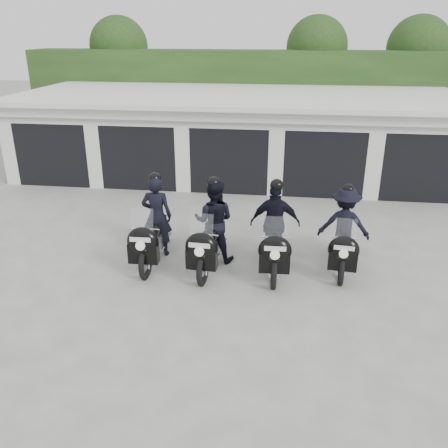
# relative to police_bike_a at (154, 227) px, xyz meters

# --- Properties ---
(ground) EXTENTS (80.00, 80.00, 0.00)m
(ground) POSITION_rel_police_bike_a_xyz_m (1.12, -0.28, -0.85)
(ground) COLOR #9E9E98
(ground) RESTS_ON ground
(garage_block) EXTENTS (16.40, 6.80, 2.96)m
(garage_block) POSITION_rel_police_bike_a_xyz_m (1.12, 7.78, 0.57)
(garage_block) COLOR silver
(garage_block) RESTS_ON ground
(background_vegetation) EXTENTS (20.00, 3.90, 5.80)m
(background_vegetation) POSITION_rel_police_bike_a_xyz_m (1.49, 12.64, 1.92)
(background_vegetation) COLOR #1D3914
(background_vegetation) RESTS_ON ground
(police_bike_a) EXTENTS (0.76, 2.48, 2.16)m
(police_bike_a) POSITION_rel_police_bike_a_xyz_m (0.00, 0.00, 0.00)
(police_bike_a) COLOR black
(police_bike_a) RESTS_ON ground
(police_bike_b) EXTENTS (1.01, 2.46, 2.14)m
(police_bike_b) POSITION_rel_police_bike_a_xyz_m (1.39, 0.01, 0.05)
(police_bike_b) COLOR black
(police_bike_b) RESTS_ON ground
(police_bike_c) EXTENTS (1.18, 2.45, 2.13)m
(police_bike_c) POSITION_rel_police_bike_a_xyz_m (2.84, 0.09, 0.05)
(police_bike_c) COLOR black
(police_bike_c) RESTS_ON ground
(police_bike_d) EXTENTS (1.25, 2.30, 2.00)m
(police_bike_d) POSITION_rel_police_bike_a_xyz_m (4.42, 0.38, -0.00)
(police_bike_d) COLOR black
(police_bike_d) RESTS_ON ground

